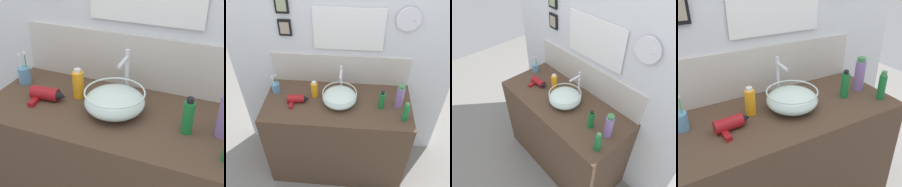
{
  "view_description": "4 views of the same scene",
  "coord_description": "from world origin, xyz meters",
  "views": [
    {
      "loc": [
        0.47,
        -1.18,
        1.74
      ],
      "look_at": [
        0.01,
        0.0,
        0.99
      ],
      "focal_mm": 50.0,
      "sensor_mm": 36.0,
      "label": 1
    },
    {
      "loc": [
        0.14,
        -1.58,
        2.37
      ],
      "look_at": [
        0.01,
        0.0,
        0.99
      ],
      "focal_mm": 40.0,
      "sensor_mm": 36.0,
      "label": 2
    },
    {
      "loc": [
        1.11,
        -0.97,
        2.26
      ],
      "look_at": [
        0.01,
        0.0,
        0.99
      ],
      "focal_mm": 35.0,
      "sensor_mm": 36.0,
      "label": 3
    },
    {
      "loc": [
        -0.6,
        -1.07,
        1.63
      ],
      "look_at": [
        0.01,
        0.0,
        0.99
      ],
      "focal_mm": 40.0,
      "sensor_mm": 36.0,
      "label": 4
    }
  ],
  "objects": [
    {
      "name": "lotion_bottle",
      "position": [
        0.52,
        0.0,
        1.0
      ],
      "size": [
        0.07,
        0.07,
        0.22
      ],
      "color": "#8C6BB2",
      "rests_on": "vanity_counter"
    },
    {
      "name": "toothbrush_cup",
      "position": [
        -0.56,
        0.09,
        0.94
      ],
      "size": [
        0.07,
        0.07,
        0.19
      ],
      "color": "#598CB2",
      "rests_on": "vanity_counter"
    },
    {
      "name": "spray_bottle",
      "position": [
        0.55,
        -0.16,
        0.98
      ],
      "size": [
        0.05,
        0.05,
        0.18
      ],
      "color": "#197233",
      "rests_on": "vanity_counter"
    },
    {
      "name": "soap_dispenser",
      "position": [
        -0.21,
        0.06,
        0.97
      ],
      "size": [
        0.06,
        0.06,
        0.16
      ],
      "color": "orange",
      "rests_on": "vanity_counter"
    },
    {
      "name": "vanity_counter",
      "position": [
        0.0,
        0.0,
        0.45
      ],
      "size": [
        1.27,
        0.58,
        0.89
      ],
      "primitive_type": "cube",
      "color": "#4C3828",
      "rests_on": "ground"
    },
    {
      "name": "glass_bowl_sink",
      "position": [
        0.02,
        -0.0,
        0.96
      ],
      "size": [
        0.29,
        0.29,
        0.12
      ],
      "color": "silver",
      "rests_on": "vanity_counter"
    },
    {
      "name": "shampoo_bottle",
      "position": [
        0.37,
        -0.03,
        0.98
      ],
      "size": [
        0.05,
        0.05,
        0.18
      ],
      "color": "#197233",
      "rests_on": "vanity_counter"
    },
    {
      "name": "back_panel",
      "position": [
        0.0,
        0.32,
        1.29
      ],
      "size": [
        2.05,
        0.09,
        2.58
      ],
      "color": "silver",
      "rests_on": "ground"
    },
    {
      "name": "hair_drier",
      "position": [
        -0.34,
        -0.02,
        0.93
      ],
      "size": [
        0.19,
        0.14,
        0.07
      ],
      "color": "maroon",
      "rests_on": "vanity_counter"
    },
    {
      "name": "faucet",
      "position": [
        0.02,
        0.16,
        1.04
      ],
      "size": [
        0.02,
        0.13,
        0.26
      ],
      "color": "silver",
      "rests_on": "vanity_counter"
    }
  ]
}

